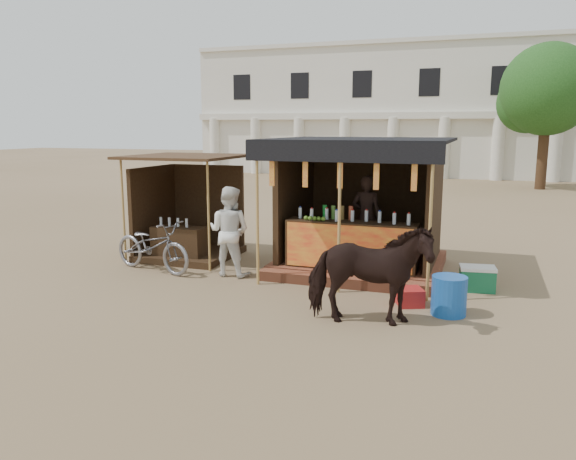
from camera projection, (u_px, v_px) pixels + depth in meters
The scene contains 11 objects.
ground at pixel (256, 312), 9.25m from camera, with size 120.00×120.00×0.00m, color #846B4C.
main_stall at pixel (360, 222), 11.86m from camera, with size 3.60×3.61×2.78m.
secondary_stall at pixel (184, 221), 13.14m from camera, with size 2.40×2.40×2.38m.
cow at pixel (368, 275), 8.52m from camera, with size 0.86×1.89×1.59m, color black.
motorbike at pixel (152, 246), 11.80m from camera, with size 0.73×2.08×1.09m, color gray.
bystander at pixel (229, 231), 11.41m from camera, with size 0.89×0.69×1.83m, color white.
blue_barrel at pixel (449, 296), 9.06m from camera, with size 0.56×0.56×0.64m, color #154DA2.
red_crate at pixel (410, 297), 9.58m from camera, with size 0.41×0.44×0.30m, color #AA1E1C.
cooler at pixel (477, 278), 10.44m from camera, with size 0.69×0.52×0.46m.
background_building at pixel (402, 112), 36.97m from camera, with size 26.00×7.45×8.18m.
tree at pixel (543, 93), 27.06m from camera, with size 4.50×4.40×7.00m.
Camera 1 is at (3.45, -8.18, 3.00)m, focal length 35.00 mm.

